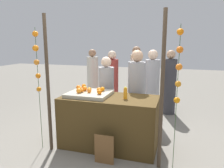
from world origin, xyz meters
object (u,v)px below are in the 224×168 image
orange_0 (79,91)px  chalkboard_sign (104,150)px  juice_bottle (125,93)px  stall_counter (109,122)px  vendor_left (106,97)px  vendor_right (136,96)px  orange_1 (85,89)px

orange_0 → chalkboard_sign: size_ratio=0.19×
orange_0 → juice_bottle: (0.80, 0.09, -0.01)m
orange_0 → juice_bottle: 0.81m
stall_counter → orange_0: (-0.51, -0.13, 0.55)m
vendor_left → vendor_right: bearing=2.7°
orange_0 → vendor_right: bearing=41.8°
orange_1 → orange_0: bearing=-96.3°
vendor_right → orange_0: bearing=-138.2°
vendor_left → vendor_right: size_ratio=0.92×
juice_bottle → vendor_right: (0.06, 0.67, -0.21)m
juice_bottle → chalkboard_sign: juice_bottle is taller
stall_counter → vendor_right: 0.80m
stall_counter → vendor_left: vendor_left is taller
juice_bottle → vendor_left: 0.89m
stall_counter → chalkboard_sign: bearing=-79.6°
vendor_left → vendor_right: 0.62m
stall_counter → juice_bottle: bearing=-7.5°
orange_0 → chalkboard_sign: (0.62, -0.46, -0.77)m
stall_counter → vendor_left: (-0.26, 0.61, 0.27)m
chalkboard_sign → vendor_left: (-0.37, 1.20, 0.49)m
stall_counter → vendor_left: bearing=113.5°
orange_0 → vendor_right: vendor_right is taller
vendor_left → orange_1: bearing=-112.6°
vendor_left → stall_counter: bearing=-66.5°
orange_0 → chalkboard_sign: bearing=-36.3°
juice_bottle → orange_0: bearing=-173.3°
stall_counter → chalkboard_sign: (0.11, -0.59, -0.22)m
juice_bottle → orange_1: bearing=172.4°
stall_counter → juice_bottle: (0.29, -0.04, 0.54)m
orange_1 → juice_bottle: (0.78, -0.10, -0.01)m
orange_0 → chalkboard_sign: orange_0 is taller
vendor_left → juice_bottle: bearing=-49.3°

